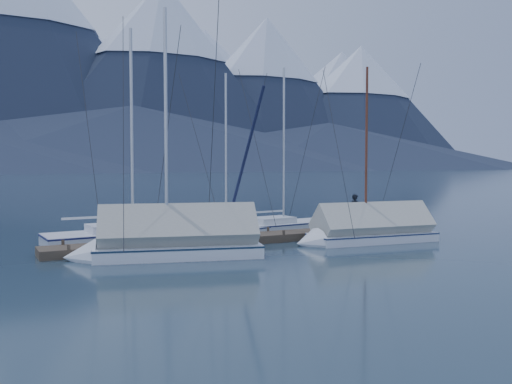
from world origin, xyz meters
TOP-DOWN VIEW (x-y plane):
  - ground at (0.00, 0.00)m, footprint 1000.00×1000.00m
  - dock at (0.00, 2.00)m, footprint 18.00×1.50m
  - mooring_posts at (-0.50, 2.00)m, footprint 15.12×1.52m
  - sailboat_open_left at (-4.23, 4.67)m, footprint 7.87×3.33m
  - sailboat_open_mid at (-0.13, 4.10)m, footprint 6.57×3.63m
  - sailboat_open_right at (3.60, 4.92)m, footprint 7.07×2.97m
  - sailboat_covered_near at (4.05, -0.34)m, footprint 6.70×2.92m
  - sailboat_covered_far at (-4.89, 0.03)m, footprint 7.40×3.93m
  - person at (5.69, 2.30)m, footprint 0.50×0.65m

SIDE VIEW (x-z plane):
  - ground at x=0.00m, z-range 0.00..0.00m
  - dock at x=0.00m, z-range -0.16..0.38m
  - sailboat_open_mid at x=-0.13m, z-range -4.04..4.33m
  - sailboat_open_right at x=3.60m, z-range -4.41..4.73m
  - sailboat_open_left at x=-4.23m, z-range -4.95..5.31m
  - mooring_posts at x=-0.50m, z-range 0.17..0.52m
  - sailboat_covered_near at x=4.05m, z-range -3.81..4.65m
  - sailboat_covered_far at x=-4.89m, z-range -4.49..5.46m
  - person at x=5.69m, z-range 0.34..1.95m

